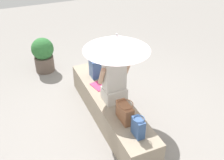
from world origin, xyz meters
name	(u,v)px	position (x,y,z in m)	size (l,w,h in m)	color
ground_plane	(110,119)	(0.00, 0.00, 0.00)	(14.00, 14.00, 0.00)	gray
stone_bench	(110,109)	(0.00, 0.00, 0.22)	(2.45, 0.50, 0.45)	gray
person_seated	(114,79)	(-0.07, -0.04, 0.83)	(0.29, 0.47, 0.90)	beige
parasol	(117,43)	(0.01, -0.11, 1.38)	(0.99, 0.99, 1.07)	#B7B7BC
handbag_black	(125,112)	(-0.57, 0.02, 0.59)	(0.32, 0.23, 0.29)	brown
tote_bag_canvas	(138,127)	(-0.92, -0.01, 0.59)	(0.20, 0.16, 0.29)	#335184
shoulder_bag_spare	(95,68)	(0.70, -0.02, 0.62)	(0.22, 0.17, 0.35)	#335184
magazine	(99,86)	(0.39, 0.04, 0.45)	(0.28, 0.20, 0.01)	#D83866
planter_near	(43,54)	(2.07, 0.64, 0.39)	(0.46, 0.46, 0.75)	brown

